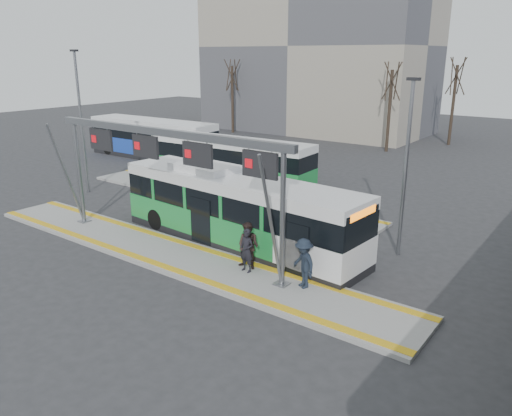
{
  "coord_description": "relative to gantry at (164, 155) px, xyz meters",
  "views": [
    {
      "loc": [
        14.71,
        -13.56,
        8.23
      ],
      "look_at": [
        2.3,
        3.0,
        1.82
      ],
      "focal_mm": 35.0,
      "sensor_mm": 36.0,
      "label": 1
    }
  ],
  "objects": [
    {
      "name": "ground",
      "position": [
        0.35,
        -0.25,
        -4.3
      ],
      "size": [
        120.0,
        120.0,
        0.0
      ],
      "primitive_type": "plane",
      "color": "#2D2D30",
      "rests_on": "ground"
    },
    {
      "name": "platform_main",
      "position": [
        0.35,
        -0.25,
        -4.22
      ],
      "size": [
        22.0,
        3.0,
        0.15
      ],
      "primitive_type": "cube",
      "color": "gray",
      "rests_on": "ground"
    },
    {
      "name": "platform_second",
      "position": [
        -3.65,
        7.75,
        -4.22
      ],
      "size": [
        20.0,
        3.0,
        0.15
      ],
      "primitive_type": "cube",
      "color": "gray",
      "rests_on": "ground"
    },
    {
      "name": "tactile_main",
      "position": [
        0.35,
        -0.25,
        -4.14
      ],
      "size": [
        22.0,
        2.65,
        0.02
      ],
      "color": "gold",
      "rests_on": "platform_main"
    },
    {
      "name": "tactile_second",
      "position": [
        -3.65,
        8.9,
        -4.14
      ],
      "size": [
        20.0,
        0.35,
        0.02
      ],
      "color": "gold",
      "rests_on": "platform_second"
    },
    {
      "name": "gantry",
      "position": [
        0.0,
        0.0,
        0.0
      ],
      "size": [
        13.0,
        1.68,
        5.2
      ],
      "color": "slate",
      "rests_on": "platform_main"
    },
    {
      "name": "apartment_block",
      "position": [
        -13.65,
        35.75,
        4.91
      ],
      "size": [
        24.5,
        12.5,
        18.4
      ],
      "color": "gray",
      "rests_on": "ground"
    },
    {
      "name": "hero_bus",
      "position": [
        1.7,
        2.61,
        -2.74
      ],
      "size": [
        12.51,
        3.46,
        3.4
      ],
      "rotation": [
        0.0,
        0.0,
        -0.07
      ],
      "color": "black",
      "rests_on": "ground"
    },
    {
      "name": "bg_bus_green",
      "position": [
        -5.8,
        11.14,
        -2.85
      ],
      "size": [
        11.88,
        3.11,
        2.94
      ],
      "rotation": [
        0.0,
        0.0,
        0.05
      ],
      "color": "black",
      "rests_on": "ground"
    },
    {
      "name": "bg_bus_blue",
      "position": [
        -16.17,
        13.68,
        -2.76
      ],
      "size": [
        12.05,
        3.03,
        3.12
      ],
      "rotation": [
        0.0,
        0.0,
        0.03
      ],
      "color": "black",
      "rests_on": "ground"
    },
    {
      "name": "passenger_a",
      "position": [
        4.1,
        0.21,
        -3.29
      ],
      "size": [
        0.65,
        0.45,
        1.73
      ],
      "primitive_type": "imported",
      "rotation": [
        0.0,
        0.0,
        -0.06
      ],
      "color": "black",
      "rests_on": "platform_main"
    },
    {
      "name": "passenger_b",
      "position": [
        3.98,
        0.48,
        -3.21
      ],
      "size": [
        0.96,
        0.78,
        1.88
      ],
      "primitive_type": "imported",
      "rotation": [
        0.0,
        0.0,
        0.08
      ],
      "color": "#2D201E",
      "rests_on": "platform_main"
    },
    {
      "name": "passenger_c",
      "position": [
        6.57,
        0.35,
        -3.23
      ],
      "size": [
        1.38,
        1.16,
        1.85
      ],
      "primitive_type": "imported",
      "rotation": [
        0.0,
        0.0,
        -0.48
      ],
      "color": "#1A222F",
      "rests_on": "platform_main"
    },
    {
      "name": "tree_left",
      "position": [
        -1.84,
        27.93,
        1.68
      ],
      "size": [
        1.4,
        1.4,
        7.89
      ],
      "color": "#382B21",
      "rests_on": "ground"
    },
    {
      "name": "tree_mid",
      "position": [
        1.55,
        34.67,
        1.96
      ],
      "size": [
        1.4,
        1.4,
        8.25
      ],
      "color": "#382B21",
      "rests_on": "ground"
    },
    {
      "name": "tree_far",
      "position": [
        -19.76,
        28.43,
        1.74
      ],
      "size": [
        1.4,
        1.4,
        7.97
      ],
      "color": "#382B21",
      "rests_on": "ground"
    },
    {
      "name": "lamp_west",
      "position": [
        -11.31,
        3.93,
        0.19
      ],
      "size": [
        0.5,
        0.25,
        8.48
      ],
      "color": "slate",
      "rests_on": "ground"
    },
    {
      "name": "lamp_east",
      "position": [
        8.04,
        5.73,
        -0.38
      ],
      "size": [
        0.5,
        0.25,
        7.37
      ],
      "color": "slate",
      "rests_on": "ground"
    }
  ]
}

